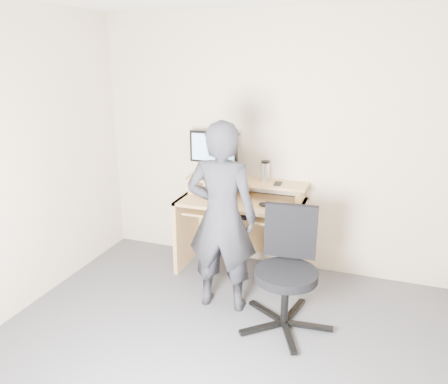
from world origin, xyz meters
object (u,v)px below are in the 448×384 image
Objects in this scene: desk at (243,217)px; monitor at (214,150)px; office_chair at (287,265)px; person at (222,218)px.

monitor is (-0.33, 0.06, 0.64)m from desk.
office_chair is (0.61, -0.80, -0.03)m from desk.
person is at bearing -87.40° from desk.
desk is 0.73m from monitor.
office_chair is (0.94, -0.86, -0.67)m from monitor.
monitor is 1.44m from office_chair.
monitor is 0.95m from person.
office_chair is 0.65m from person.
desk is at bearing -9.98° from monitor.
monitor is at bearing 170.09° from desk.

